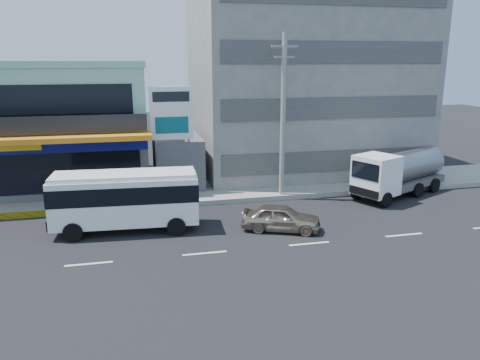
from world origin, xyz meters
name	(u,v)px	position (x,y,z in m)	size (l,w,h in m)	color
ground	(205,253)	(0.00, 0.00, 0.00)	(120.00, 120.00, 0.00)	black
sidewalk	(257,188)	(5.00, 9.50, 0.15)	(70.00, 5.00, 0.30)	gray
shop_building	(54,128)	(-8.00, 13.95, 4.00)	(12.40, 11.70, 8.00)	#444549
concrete_building	(302,79)	(10.00, 15.00, 7.00)	(16.00, 12.00, 14.00)	gray
gap_structure	(177,161)	(0.00, 12.00, 1.75)	(3.00, 6.00, 3.50)	#444549
satellite_dish	(178,137)	(0.00, 11.00, 3.58)	(1.50, 1.50, 0.15)	slate
billboard	(172,119)	(-0.50, 9.20, 4.93)	(2.60, 0.18, 6.90)	gray
utility_pole_near	(283,116)	(6.00, 7.40, 5.15)	(1.60, 0.30, 10.00)	#999993
minibus	(125,196)	(-3.39, 3.80, 1.80)	(7.34, 2.91, 3.02)	white
sedan	(281,218)	(4.25, 2.03, 0.68)	(1.59, 3.96, 1.35)	tan
tanker_truck	(398,172)	(13.37, 6.37, 1.55)	(7.54, 5.00, 2.89)	white
motorcycle_rider	(115,209)	(-4.00, 5.30, 0.70)	(1.76, 1.19, 2.13)	#4E0B0F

